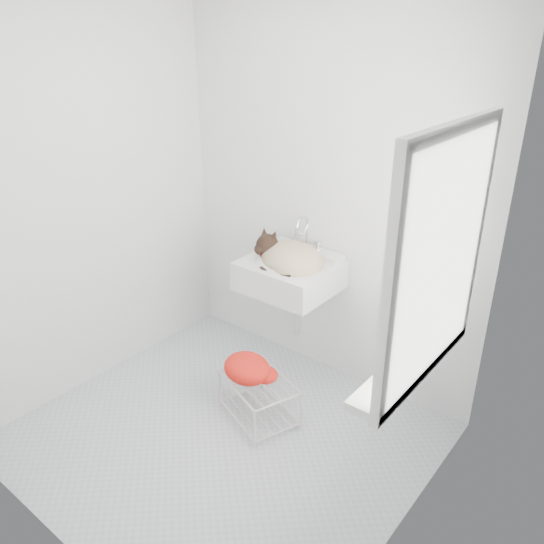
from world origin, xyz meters
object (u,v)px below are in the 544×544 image
Objects in this scene: cat at (290,257)px; wire_rack at (259,397)px; sink at (290,262)px; bottle_c at (419,350)px; bottle_a at (390,379)px; bottle_b at (404,365)px.

cat reaches higher than wire_rack.
sink is 3.79× the size of bottle_c.
bottle_a is (0.94, -0.25, 0.70)m from wire_rack.
bottle_c is at bearing 1.71° from wire_rack.
wire_rack is (0.12, -0.46, -0.74)m from cat.
bottle_c reaches higher than wire_rack.
bottle_b is (1.07, -0.57, -0.04)m from cat.
bottle_a is 1.30× the size of bottle_c.
sink is at bearing 106.09° from wire_rack.
bottle_c is (0.00, 0.28, 0.00)m from bottle_a.
sink is 1.17m from bottle_c.
sink reaches higher than bottle_b.
cat is at bearing -53.44° from sink.
cat is 0.88m from wire_rack.
bottle_a is 0.28m from bottle_c.
sink is 1.30m from bottle_a.
sink is 3.29× the size of bottle_b.
bottle_a is 0.14m from bottle_b.
bottle_c is (1.07, -0.43, -0.04)m from cat.
cat reaches higher than bottle_c.
cat is 1.28m from bottle_a.
wire_rack is at bearing -65.19° from cat.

